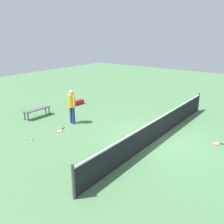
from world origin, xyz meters
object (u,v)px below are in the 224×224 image
(tennis_racket_near_player, at_px, (60,131))
(equipment_bag, at_px, (78,102))
(tennis_racket_far_player, at_px, (217,143))
(player_near_side, at_px, (72,104))
(tennis_ball_by_net, at_px, (26,139))
(tennis_ball_baseline, at_px, (32,140))
(tennis_ball_midcourt, at_px, (140,136))
(tennis_ball_near_player, at_px, (137,123))
(courtside_bench, at_px, (37,110))

(tennis_racket_near_player, xyz_separation_m, equipment_bag, (-3.67, -2.43, 0.13))
(tennis_racket_near_player, distance_m, tennis_racket_far_player, 6.88)
(player_near_side, height_order, tennis_racket_near_player, player_near_side)
(tennis_racket_far_player, xyz_separation_m, equipment_bag, (-0.70, -8.63, 0.13))
(tennis_ball_by_net, relative_size, tennis_ball_baseline, 1.00)
(player_near_side, height_order, tennis_ball_midcourt, player_near_side)
(tennis_racket_far_player, relative_size, tennis_ball_by_net, 9.11)
(tennis_racket_near_player, height_order, tennis_ball_baseline, tennis_ball_baseline)
(tennis_ball_baseline, relative_size, equipment_bag, 0.08)
(tennis_racket_near_player, distance_m, tennis_ball_midcourt, 3.71)
(player_near_side, bearing_deg, tennis_ball_near_player, 127.09)
(tennis_racket_far_player, relative_size, tennis_ball_near_player, 9.11)
(tennis_ball_baseline, bearing_deg, tennis_racket_near_player, 175.74)
(tennis_racket_near_player, bearing_deg, tennis_ball_midcourt, 116.45)
(player_near_side, height_order, tennis_racket_far_player, player_near_side)
(tennis_ball_midcourt, bearing_deg, courtside_bench, -79.41)
(tennis_racket_near_player, xyz_separation_m, tennis_ball_by_net, (1.52, -0.41, 0.02))
(tennis_racket_far_player, bearing_deg, tennis_racket_near_player, -64.42)
(tennis_racket_near_player, bearing_deg, equipment_bag, -146.53)
(tennis_ball_midcourt, xyz_separation_m, courtside_bench, (1.08, -5.76, 0.38))
(tennis_ball_near_player, relative_size, tennis_ball_by_net, 1.00)
(tennis_racket_far_player, height_order, tennis_ball_baseline, tennis_ball_baseline)
(tennis_ball_near_player, relative_size, equipment_bag, 0.08)
(tennis_ball_by_net, bearing_deg, courtside_bench, -135.92)
(tennis_ball_midcourt, relative_size, courtside_bench, 0.04)
(player_near_side, bearing_deg, tennis_racket_far_player, 106.30)
(tennis_racket_near_player, xyz_separation_m, tennis_racket_far_player, (-2.97, 6.20, 0.00))
(tennis_ball_baseline, xyz_separation_m, equipment_bag, (-5.11, -2.32, 0.11))
(tennis_ball_by_net, xyz_separation_m, equipment_bag, (-5.19, -2.02, 0.11))
(tennis_racket_near_player, xyz_separation_m, tennis_ball_near_player, (-3.03, 2.32, 0.02))
(tennis_racket_near_player, relative_size, tennis_ball_by_net, 9.20)
(tennis_ball_midcourt, xyz_separation_m, equipment_bag, (-2.02, -5.75, 0.11))
(tennis_racket_far_player, relative_size, courtside_bench, 0.40)
(tennis_racket_far_player, bearing_deg, equipment_bag, -94.63)
(tennis_racket_far_player, distance_m, tennis_ball_near_player, 3.88)
(tennis_racket_near_player, bearing_deg, tennis_ball_baseline, -4.26)
(tennis_ball_near_player, bearing_deg, tennis_racket_far_player, 89.05)
(tennis_ball_by_net, relative_size, equipment_bag, 0.08)
(tennis_ball_midcourt, relative_size, equipment_bag, 0.08)
(tennis_ball_baseline, height_order, equipment_bag, equipment_bag)
(tennis_ball_midcourt, bearing_deg, equipment_bag, -109.34)
(tennis_racket_near_player, distance_m, equipment_bag, 4.40)
(player_near_side, xyz_separation_m, tennis_racket_far_player, (-1.89, 6.46, -1.00))
(player_near_side, height_order, tennis_ball_by_net, player_near_side)
(player_near_side, relative_size, tennis_ball_by_net, 25.76)
(tennis_racket_near_player, xyz_separation_m, courtside_bench, (-0.58, -2.44, 0.40))
(tennis_ball_near_player, height_order, tennis_ball_baseline, same)
(player_near_side, relative_size, tennis_ball_baseline, 25.76)
(tennis_ball_near_player, relative_size, tennis_ball_baseline, 1.00)
(tennis_ball_near_player, height_order, equipment_bag, equipment_bag)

